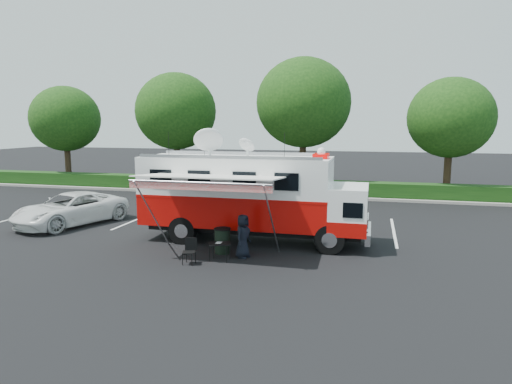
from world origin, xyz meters
TOP-DOWN VIEW (x-y plane):
  - ground_plane at (0.00, 0.00)m, footprint 120.00×120.00m
  - back_border at (1.14, 12.90)m, footprint 60.00×6.14m
  - stall_lines at (-0.50, 3.00)m, footprint 24.12×5.50m
  - command_truck at (-0.08, -0.00)m, footprint 8.92×2.46m
  - awning at (-0.88, -2.55)m, footprint 4.87×2.53m
  - white_suv at (-8.89, 0.80)m, footprint 3.98×5.75m
  - person at (0.24, -2.25)m, footprint 0.63×0.83m
  - folding_table at (-0.43, -2.81)m, footprint 0.87×0.75m
  - folding_chair at (-1.30, -3.32)m, footprint 0.51×0.54m
  - trash_bin at (-0.64, -1.88)m, footprint 0.61×0.61m

SIDE VIEW (x-z plane):
  - ground_plane at x=0.00m, z-range 0.00..0.00m
  - white_suv at x=-8.89m, z-range -0.73..0.73m
  - person at x=0.24m, z-range -0.77..0.77m
  - stall_lines at x=-0.50m, z-range 0.00..0.01m
  - trash_bin at x=-0.64m, z-range 0.00..0.91m
  - folding_chair at x=-1.30m, z-range 0.07..0.93m
  - folding_table at x=-0.43m, z-range 0.26..0.88m
  - command_truck at x=-0.08m, z-range -0.31..3.98m
  - awning at x=-0.88m, z-range 1.29..4.23m
  - back_border at x=1.14m, z-range 0.57..9.44m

